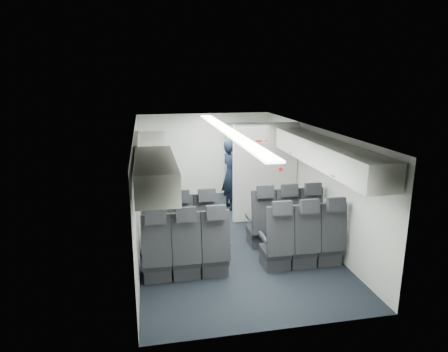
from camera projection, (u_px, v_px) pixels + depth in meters
name	position (u px, v px, depth m)	size (l,w,h in m)	color
cabin_shell	(228.00, 182.00, 7.60)	(3.41, 6.01, 2.16)	black
seat_row_front	(234.00, 228.00, 7.28)	(3.33, 0.56, 1.24)	black
seat_row_mid	(246.00, 249.00, 6.42)	(3.33, 0.56, 1.24)	black
overhead_bin_left_rear	(155.00, 173.00, 5.26)	(0.53, 1.80, 0.40)	white
overhead_bin_left_front_open	(150.00, 156.00, 6.94)	(0.64, 1.70, 0.72)	#9E9E93
overhead_bin_right_rear	(351.00, 164.00, 5.78)	(0.53, 1.80, 0.40)	white
overhead_bin_right_front	(304.00, 144.00, 7.45)	(0.53, 1.70, 0.40)	white
bulkhead_partition	(265.00, 173.00, 8.56)	(1.40, 0.15, 2.13)	silver
galley_unit	(242.00, 160.00, 10.41)	(0.85, 0.52, 1.90)	#939399
boarding_door	(141.00, 175.00, 8.81)	(0.12, 1.27, 1.86)	silver
flight_attendant	(231.00, 175.00, 9.39)	(0.60, 0.40, 1.66)	black
carry_on_bag	(156.00, 156.00, 6.71)	(0.44, 0.31, 0.26)	black
papers	(239.00, 168.00, 9.34)	(0.22, 0.02, 0.15)	white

